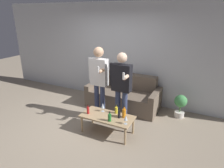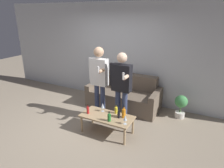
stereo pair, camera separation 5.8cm
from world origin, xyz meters
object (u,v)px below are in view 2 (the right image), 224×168
object	(u,v)px
bottle_orange	(124,113)
person_standing_left	(99,77)
couch	(124,96)
person_standing_right	(121,83)
coffee_table	(107,118)

from	to	relation	value
bottle_orange	person_standing_left	distance (m)	1.07
couch	person_standing_left	xyz separation A→B (m)	(-0.29, -0.79, 0.71)
bottle_orange	person_standing_left	size ratio (longest dim) A/B	0.15
couch	bottle_orange	world-z (taller)	couch
couch	person_standing_right	world-z (taller)	person_standing_right
person_standing_right	couch	bearing A→B (deg)	109.06
person_standing_left	person_standing_right	size ratio (longest dim) A/B	1.04
person_standing_left	coffee_table	bearing A→B (deg)	-47.16
bottle_orange	person_standing_right	bearing A→B (deg)	121.78
couch	bottle_orange	size ratio (longest dim) A/B	7.52
coffee_table	bottle_orange	xyz separation A→B (m)	(0.33, 0.10, 0.14)
couch	person_standing_right	bearing A→B (deg)	-70.94
couch	coffee_table	bearing A→B (deg)	-81.43
bottle_orange	person_standing_right	distance (m)	0.67
person_standing_left	bottle_orange	bearing A→B (deg)	-27.40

